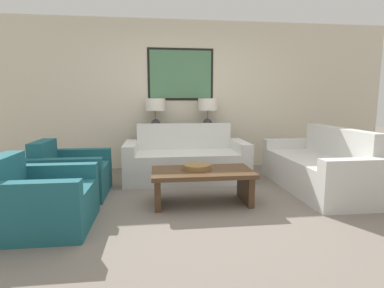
{
  "coord_description": "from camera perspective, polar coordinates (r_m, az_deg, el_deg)",
  "views": [
    {
      "loc": [
        -0.47,
        -3.19,
        1.24
      ],
      "look_at": [
        0.02,
        0.82,
        0.65
      ],
      "focal_mm": 28.0,
      "sensor_mm": 36.0,
      "label": 1
    }
  ],
  "objects": [
    {
      "name": "armchair_near_back_wall",
      "position": [
        4.24,
        -22.18,
        -5.64
      ],
      "size": [
        0.88,
        0.85,
        0.73
      ],
      "color": "#1E5B66",
      "rests_on": "ground_plane"
    },
    {
      "name": "table_lamp_left",
      "position": [
        5.27,
        -6.98,
        6.82
      ],
      "size": [
        0.34,
        0.34,
        0.55
      ],
      "color": "#333338",
      "rests_on": "console_table"
    },
    {
      "name": "table_lamp_right",
      "position": [
        5.35,
        3.02,
        6.89
      ],
      "size": [
        0.34,
        0.34,
        0.55
      ],
      "color": "#333338",
      "rests_on": "console_table"
    },
    {
      "name": "decorative_bowl",
      "position": [
        3.64,
        0.93,
        -4.38
      ],
      "size": [
        0.33,
        0.33,
        0.06
      ],
      "color": "olive",
      "rests_on": "coffee_table"
    },
    {
      "name": "armchair_near_camera",
      "position": [
        3.3,
        -26.8,
        -9.82
      ],
      "size": [
        0.88,
        0.85,
        0.73
      ],
      "color": "#1E5B66",
      "rests_on": "ground_plane"
    },
    {
      "name": "back_wall",
      "position": [
        5.56,
        -2.2,
        9.26
      ],
      "size": [
        7.83,
        0.12,
        2.65
      ],
      "color": "beige",
      "rests_on": "ground_plane"
    },
    {
      "name": "couch_by_back_wall",
      "position": [
        4.72,
        -1.17,
        -3.23
      ],
      "size": [
        1.89,
        0.85,
        0.86
      ],
      "color": "silver",
      "rests_on": "ground_plane"
    },
    {
      "name": "console_table",
      "position": [
        5.36,
        -1.9,
        -1.12
      ],
      "size": [
        1.5,
        0.38,
        0.72
      ],
      "color": "black",
      "rests_on": "ground_plane"
    },
    {
      "name": "couch_by_side",
      "position": [
        4.56,
        22.97,
        -4.31
      ],
      "size": [
        0.85,
        1.89,
        0.86
      ],
      "color": "silver",
      "rests_on": "ground_plane"
    },
    {
      "name": "ground_plane",
      "position": [
        3.45,
        1.29,
        -12.75
      ],
      "size": [
        20.0,
        20.0,
        0.0
      ],
      "primitive_type": "plane",
      "color": "slate"
    },
    {
      "name": "coffee_table",
      "position": [
        3.63,
        1.97,
        -6.65
      ],
      "size": [
        1.21,
        0.64,
        0.41
      ],
      "color": "#4C331E",
      "rests_on": "ground_plane"
    }
  ]
}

